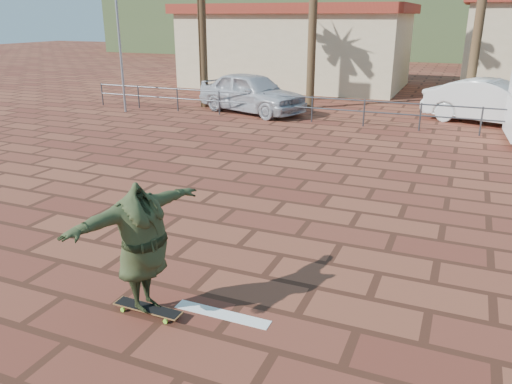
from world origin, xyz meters
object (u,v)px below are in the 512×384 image
at_px(car_silver, 252,93).
at_px(car_white, 494,102).
at_px(longboard, 148,308).
at_px(skateboarder, 143,248).

distance_m(car_silver, car_white, 9.44).
bearing_deg(car_silver, car_white, -62.98).
distance_m(longboard, skateboarder, 0.93).
height_order(longboard, car_silver, car_silver).
relative_size(skateboarder, car_silver, 0.45).
xyz_separation_m(longboard, car_silver, (-4.71, 14.58, 0.76)).
xyz_separation_m(longboard, car_white, (4.65, 15.88, 0.74)).
xyz_separation_m(longboard, skateboarder, (-0.00, -0.00, 0.93)).
xyz_separation_m(skateboarder, car_silver, (-4.71, 14.58, -0.17)).
xyz_separation_m(car_silver, car_white, (9.35, 1.30, -0.02)).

